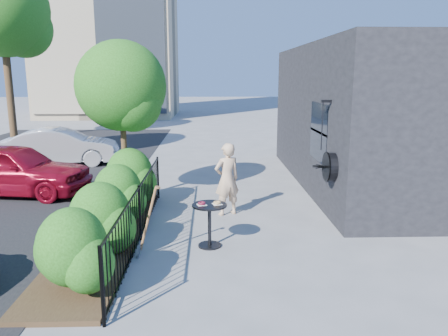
{
  "coord_description": "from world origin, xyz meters",
  "views": [
    {
      "loc": [
        -0.13,
        -8.07,
        3.13
      ],
      "look_at": [
        0.16,
        1.08,
        1.2
      ],
      "focal_mm": 35.0,
      "sensor_mm": 36.0,
      "label": 1
    }
  ],
  "objects_px": {
    "car_red": "(12,169)",
    "car_silver": "(61,147)",
    "shovel": "(147,226)",
    "cafe_table": "(210,217)",
    "woman": "(227,179)",
    "street_tree_far": "(3,16)",
    "patio_tree": "(124,92)"
  },
  "relations": [
    {
      "from": "car_red",
      "to": "car_silver",
      "type": "xyz_separation_m",
      "value": [
        -0.06,
        4.04,
        -0.04
      ]
    },
    {
      "from": "shovel",
      "to": "cafe_table",
      "type": "bearing_deg",
      "value": 22.43
    },
    {
      "from": "woman",
      "to": "car_silver",
      "type": "height_order",
      "value": "woman"
    },
    {
      "from": "street_tree_far",
      "to": "cafe_table",
      "type": "height_order",
      "value": "street_tree_far"
    },
    {
      "from": "shovel",
      "to": "car_silver",
      "type": "bearing_deg",
      "value": 116.95
    },
    {
      "from": "cafe_table",
      "to": "car_red",
      "type": "xyz_separation_m",
      "value": [
        -5.27,
        3.83,
        0.13
      ]
    },
    {
      "from": "cafe_table",
      "to": "shovel",
      "type": "relative_size",
      "value": 0.66
    },
    {
      "from": "street_tree_far",
      "to": "woman",
      "type": "bearing_deg",
      "value": -50.6
    },
    {
      "from": "street_tree_far",
      "to": "shovel",
      "type": "height_order",
      "value": "street_tree_far"
    },
    {
      "from": "cafe_table",
      "to": "car_red",
      "type": "height_order",
      "value": "car_red"
    },
    {
      "from": "street_tree_far",
      "to": "cafe_table",
      "type": "xyz_separation_m",
      "value": [
        9.78,
        -14.31,
        -5.35
      ]
    },
    {
      "from": "shovel",
      "to": "car_red",
      "type": "bearing_deg",
      "value": 134.27
    },
    {
      "from": "car_red",
      "to": "shovel",
      "type": "bearing_deg",
      "value": -127.45
    },
    {
      "from": "patio_tree",
      "to": "woman",
      "type": "distance_m",
      "value": 3.35
    },
    {
      "from": "cafe_table",
      "to": "car_silver",
      "type": "bearing_deg",
      "value": 124.1
    },
    {
      "from": "car_red",
      "to": "patio_tree",
      "type": "bearing_deg",
      "value": -94.36
    },
    {
      "from": "cafe_table",
      "to": "shovel",
      "type": "bearing_deg",
      "value": -157.57
    },
    {
      "from": "street_tree_far",
      "to": "woman",
      "type": "distance_m",
      "value": 16.82
    },
    {
      "from": "patio_tree",
      "to": "shovel",
      "type": "relative_size",
      "value": 2.99
    },
    {
      "from": "cafe_table",
      "to": "car_silver",
      "type": "height_order",
      "value": "car_silver"
    },
    {
      "from": "street_tree_far",
      "to": "shovel",
      "type": "distance_m",
      "value": 17.94
    },
    {
      "from": "cafe_table",
      "to": "woman",
      "type": "relative_size",
      "value": 0.52
    },
    {
      "from": "street_tree_far",
      "to": "car_red",
      "type": "relative_size",
      "value": 2.02
    },
    {
      "from": "street_tree_far",
      "to": "car_red",
      "type": "xyz_separation_m",
      "value": [
        4.51,
        -10.48,
        -5.22
      ]
    },
    {
      "from": "shovel",
      "to": "car_red",
      "type": "height_order",
      "value": "car_red"
    },
    {
      "from": "patio_tree",
      "to": "car_silver",
      "type": "height_order",
      "value": "patio_tree"
    },
    {
      "from": "car_red",
      "to": "woman",
      "type": "bearing_deg",
      "value": -100.28
    },
    {
      "from": "car_silver",
      "to": "street_tree_far",
      "type": "bearing_deg",
      "value": 26.78
    },
    {
      "from": "patio_tree",
      "to": "cafe_table",
      "type": "xyz_separation_m",
      "value": [
        2.08,
        -3.11,
        -2.2
      ]
    },
    {
      "from": "cafe_table",
      "to": "woman",
      "type": "xyz_separation_m",
      "value": [
        0.4,
        1.92,
        0.27
      ]
    },
    {
      "from": "woman",
      "to": "shovel",
      "type": "distance_m",
      "value": 2.82
    },
    {
      "from": "woman",
      "to": "car_silver",
      "type": "distance_m",
      "value": 8.26
    }
  ]
}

